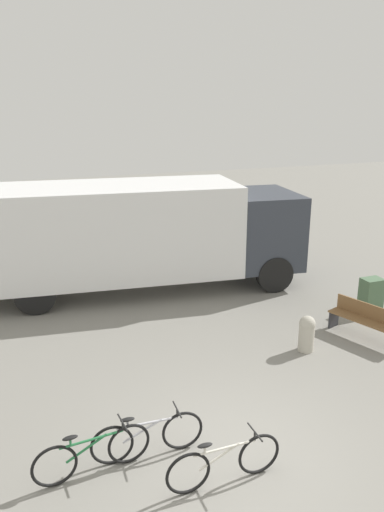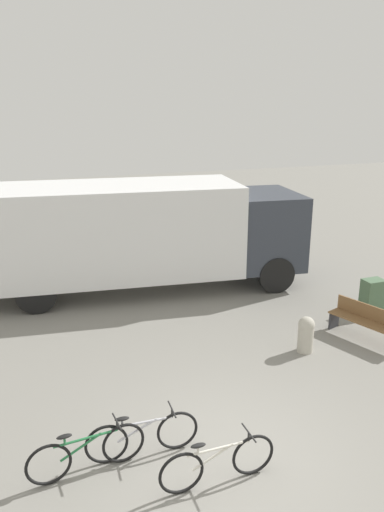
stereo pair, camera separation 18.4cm
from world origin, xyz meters
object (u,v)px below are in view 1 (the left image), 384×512
object	(u,v)px
bicycle_far	(224,462)
bicycle_near	(92,453)
delivery_truck	(137,231)
bollard_near_bench	(307,332)
utility_box	(371,295)
bicycle_middle	(148,436)
park_bench	(368,320)

from	to	relation	value
bicycle_far	bicycle_near	bearing A→B (deg)	153.45
delivery_truck	bollard_near_bench	xyz separation A→B (m)	(2.41, -4.93, -1.28)
delivery_truck	bicycle_far	bearing A→B (deg)	-89.20
bicycle_far	utility_box	bearing A→B (deg)	34.66
bicycle_far	bollard_near_bench	world-z (taller)	bollard_near_bench
delivery_truck	bicycle_near	size ratio (longest dim) A/B	5.37
bicycle_far	utility_box	world-z (taller)	utility_box
bicycle_middle	bicycle_near	bearing A→B (deg)	-171.78
park_bench	bicycle_near	size ratio (longest dim) A/B	1.03
delivery_truck	bicycle_middle	xyz separation A→B (m)	(-1.73, -6.96, -1.36)
delivery_truck	park_bench	size ratio (longest dim) A/B	5.20
bicycle_near	utility_box	size ratio (longest dim) A/B	1.95
delivery_truck	bicycle_far	distance (m)	8.05
park_bench	bicycle_far	world-z (taller)	park_bench
bicycle_middle	utility_box	bearing A→B (deg)	28.00
bicycle_middle	bollard_near_bench	bearing A→B (deg)	28.80
park_bench	bicycle_middle	bearing A→B (deg)	90.73
bicycle_middle	bicycle_far	xyz separation A→B (m)	(0.85, -0.93, 0.00)
delivery_truck	bicycle_middle	size ratio (longest dim) A/B	5.36
bollard_near_bench	utility_box	size ratio (longest dim) A/B	0.90
bicycle_middle	bicycle_far	distance (m)	1.25
bicycle_far	bollard_near_bench	distance (m)	4.42
utility_box	park_bench	bearing A→B (deg)	-132.55
bicycle_far	utility_box	distance (m)	7.31
park_bench	bollard_near_bench	bearing A→B (deg)	71.94
bicycle_middle	utility_box	world-z (taller)	utility_box
park_bench	bollard_near_bench	world-z (taller)	bollard_near_bench
bicycle_middle	bollard_near_bench	world-z (taller)	bollard_near_bench
delivery_truck	park_bench	distance (m)	6.48
utility_box	bicycle_middle	bearing A→B (deg)	-154.73
bicycle_near	utility_box	world-z (taller)	utility_box
bicycle_near	bollard_near_bench	distance (m)	5.41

